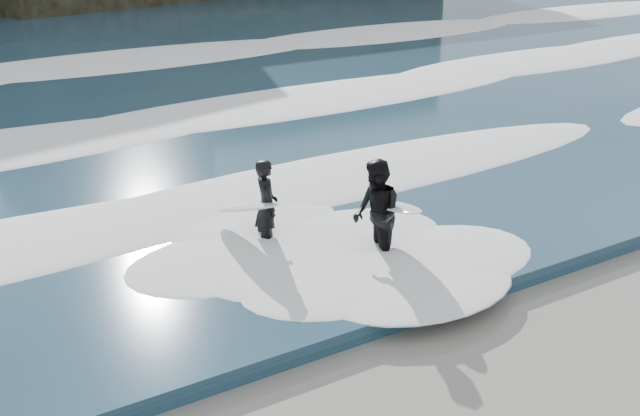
% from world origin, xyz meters
% --- Properties ---
extents(foam_near, '(60.00, 3.20, 0.20)m').
position_xyz_m(foam_near, '(0.00, 9.00, 0.40)').
color(foam_near, white).
rests_on(foam_near, sea).
extents(foam_mid, '(60.00, 4.00, 0.24)m').
position_xyz_m(foam_mid, '(0.00, 16.00, 0.42)').
color(foam_mid, white).
rests_on(foam_mid, sea).
extents(foam_far, '(60.00, 4.80, 0.30)m').
position_xyz_m(foam_far, '(0.00, 25.00, 0.45)').
color(foam_far, white).
rests_on(foam_far, sea).
extents(surfer_left, '(1.03, 2.14, 1.80)m').
position_xyz_m(surfer_left, '(0.52, 6.82, 0.91)').
color(surfer_left, black).
rests_on(surfer_left, ground).
extents(surfer_right, '(1.44, 2.07, 2.01)m').
position_xyz_m(surfer_right, '(1.93, 5.12, 1.01)').
color(surfer_right, black).
rests_on(surfer_right, ground).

